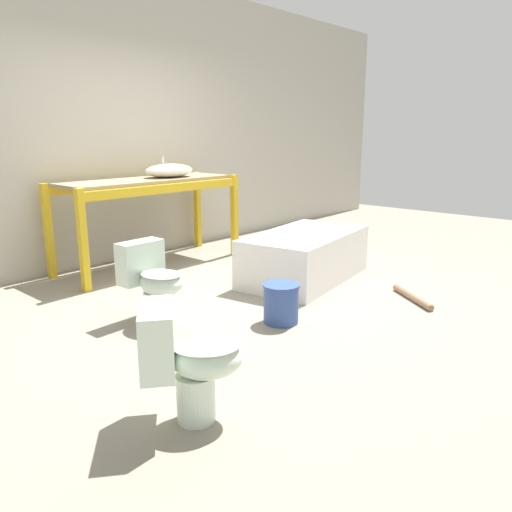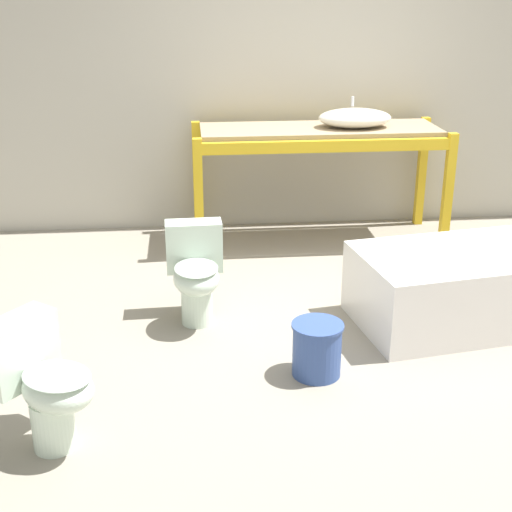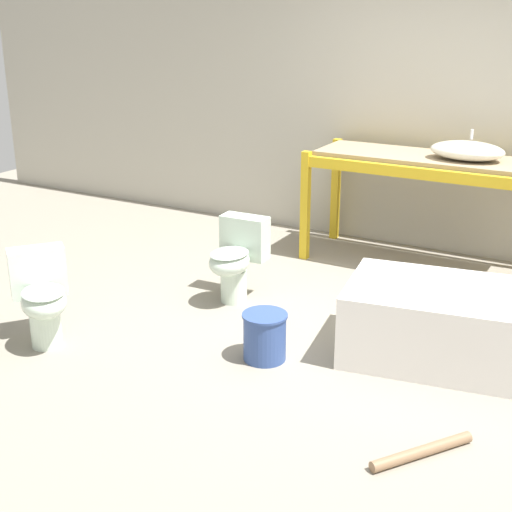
{
  "view_description": "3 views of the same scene",
  "coord_description": "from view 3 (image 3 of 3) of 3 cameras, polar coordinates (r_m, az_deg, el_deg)",
  "views": [
    {
      "loc": [
        -3.22,
        -3.08,
        1.46
      ],
      "look_at": [
        -0.45,
        -0.59,
        0.54
      ],
      "focal_mm": 35.0,
      "sensor_mm": 36.0,
      "label": 1
    },
    {
      "loc": [
        -1.01,
        -4.23,
        2.1
      ],
      "look_at": [
        -0.66,
        -0.62,
        0.69
      ],
      "focal_mm": 50.0,
      "sensor_mm": 36.0,
      "label": 2
    },
    {
      "loc": [
        1.63,
        -4.37,
        2.17
      ],
      "look_at": [
        -0.45,
        -0.64,
        0.65
      ],
      "focal_mm": 50.0,
      "sensor_mm": 36.0,
      "label": 3
    }
  ],
  "objects": [
    {
      "name": "loose_pipe",
      "position": [
        3.83,
        13.14,
        -14.98
      ],
      "size": [
        0.4,
        0.53,
        0.06
      ],
      "color": "#8C6B4C",
      "rests_on": "ground_plane"
    },
    {
      "name": "sink_basin",
      "position": [
        6.05,
        16.54,
        8.08
      ],
      "size": [
        0.59,
        0.39,
        0.23
      ],
      "color": "silver",
      "rests_on": "shelving_rack"
    },
    {
      "name": "toilet_near",
      "position": [
        4.92,
        -16.75,
        -3.02
      ],
      "size": [
        0.6,
        0.57,
        0.63
      ],
      "rotation": [
        0.0,
        0.0,
        0.9
      ],
      "color": "silver",
      "rests_on": "ground_plane"
    },
    {
      "name": "bathtub_main",
      "position": [
        4.7,
        16.16,
        -5.02
      ],
      "size": [
        1.55,
        1.01,
        0.48
      ],
      "rotation": [
        0.0,
        0.0,
        0.16
      ],
      "color": "white",
      "rests_on": "ground_plane"
    },
    {
      "name": "toilet_far",
      "position": [
        5.42,
        -1.61,
        -0.07
      ],
      "size": [
        0.37,
        0.52,
        0.63
      ],
      "rotation": [
        0.0,
        0.0,
        0.03
      ],
      "color": "silver",
      "rests_on": "ground_plane"
    },
    {
      "name": "ground_plane",
      "position": [
        5.14,
        7.9,
        -5.58
      ],
      "size": [
        12.0,
        12.0,
        0.0
      ],
      "primitive_type": "plane",
      "color": "gray"
    },
    {
      "name": "shelving_rack",
      "position": [
        6.19,
        13.86,
        6.48
      ],
      "size": [
        2.07,
        0.75,
        0.97
      ],
      "color": "gold",
      "rests_on": "ground_plane"
    },
    {
      "name": "warehouse_wall_rear",
      "position": [
        6.58,
        15.16,
        13.96
      ],
      "size": [
        10.8,
        0.08,
        3.2
      ],
      "color": "#B2AD9E",
      "rests_on": "ground_plane"
    },
    {
      "name": "bucket_white",
      "position": [
        4.58,
        0.7,
        -6.37
      ],
      "size": [
        0.29,
        0.29,
        0.32
      ],
      "color": "#334C8C",
      "rests_on": "ground_plane"
    }
  ]
}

